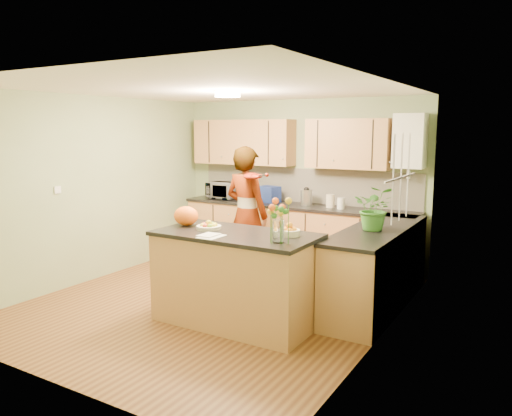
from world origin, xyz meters
The scene contains 28 objects.
floor centered at (0.00, 0.00, 0.00)m, with size 4.50×4.50×0.00m, color brown.
ceiling centered at (0.00, 0.00, 2.50)m, with size 4.00×4.50×0.02m, color white.
wall_back centered at (0.00, 2.25, 1.25)m, with size 4.00×0.02×2.50m, color gray.
wall_front centered at (0.00, -2.25, 1.25)m, with size 4.00×0.02×2.50m, color gray.
wall_left centered at (-2.00, 0.00, 1.25)m, with size 0.02×4.50×2.50m, color gray.
wall_right centered at (2.00, 0.00, 1.25)m, with size 0.02×4.50×2.50m, color gray.
back_counter centered at (0.10, 1.95, 0.47)m, with size 3.64×0.62×0.94m.
right_counter centered at (1.70, 0.85, 0.47)m, with size 0.62×2.24×0.94m.
splashback centered at (0.10, 2.23, 1.20)m, with size 3.60×0.02×0.52m, color beige.
upper_cabinets centered at (-0.18, 2.08, 1.85)m, with size 3.20×0.34×0.70m.
boiler centered at (1.70, 2.09, 1.90)m, with size 0.40×0.30×0.86m.
window_right centered at (1.99, 0.60, 1.55)m, with size 0.01×1.30×1.05m.
light_switch centered at (-1.99, -0.60, 1.30)m, with size 0.02×0.09×0.09m, color white.
ceiling_lamp centered at (0.00, 0.30, 2.46)m, with size 0.30×0.30×0.07m.
peninsula_island centered at (0.55, -0.39, 0.49)m, with size 1.71×0.88×0.98m.
fruit_dish centered at (0.20, -0.39, 1.02)m, with size 0.27×0.27×0.09m.
orange_bowl centered at (1.10, -0.24, 1.04)m, with size 0.22×0.22×0.13m.
flower_vase centered at (1.15, -0.57, 1.31)m, with size 0.27×0.27×0.49m.
orange_bag centered at (-0.15, -0.34, 1.09)m, with size 0.29×0.24×0.22m, color orange.
papers centered at (0.45, -0.69, 0.99)m, with size 0.20×0.27×0.01m, color white.
violinist centered at (-0.14, 0.95, 0.92)m, with size 0.67×0.44×1.83m, color tan.
violin centered at (0.06, 0.73, 1.47)m, with size 0.65×0.26×0.13m, color #530905, non-canonical shape.
microwave centered at (-1.21, 1.93, 1.07)m, with size 0.48×0.33×0.27m, color white.
blue_box centered at (-0.38, 1.99, 1.06)m, with size 0.31×0.22×0.25m, color navy.
kettle centered at (0.27, 1.95, 1.07)m, with size 0.17×0.17×0.32m.
jar_cream centered at (0.65, 1.95, 1.03)m, with size 0.12×0.12×0.19m, color beige.
jar_white centered at (0.83, 1.91, 1.02)m, with size 0.10×0.10×0.16m, color white.
potted_plant centered at (1.70, 0.68, 1.19)m, with size 0.45×0.39×0.50m, color #357727.
Camera 1 is at (3.34, -4.68, 2.05)m, focal length 35.00 mm.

